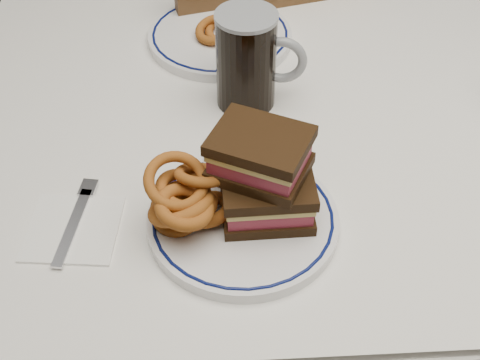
{
  "coord_description": "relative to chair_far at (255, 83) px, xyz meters",
  "views": [
    {
      "loc": [
        -0.21,
        -0.84,
        1.44
      ],
      "look_at": [
        -0.17,
        -0.21,
        0.83
      ],
      "focal_mm": 50.0,
      "sensor_mm": 36.0,
      "label": 1
    }
  ],
  "objects": [
    {
      "name": "dining_table",
      "position": [
        0.1,
        -0.48,
        0.17
      ],
      "size": [
        1.27,
        0.87,
        0.75
      ],
      "color": "white",
      "rests_on": "floor"
    },
    {
      "name": "chair_far",
      "position": [
        0.0,
        0.0,
        0.0
      ],
      "size": [
        0.49,
        0.49,
        0.88
      ],
      "color": "#4E2C19",
      "rests_on": "floor"
    },
    {
      "name": "main_plate",
      "position": [
        -0.07,
        -0.7,
        0.28
      ],
      "size": [
        0.26,
        0.26,
        0.02
      ],
      "color": "white",
      "rests_on": "dining_table"
    },
    {
      "name": "reuben_sandwich",
      "position": [
        -0.04,
        -0.69,
        0.35
      ],
      "size": [
        0.15,
        0.14,
        0.13
      ],
      "color": "black",
      "rests_on": "main_plate"
    },
    {
      "name": "onion_rings_main",
      "position": [
        -0.15,
        -0.7,
        0.33
      ],
      "size": [
        0.12,
        0.12,
        0.12
      ],
      "color": "brown",
      "rests_on": "main_plate"
    },
    {
      "name": "ketchup_ramekin",
      "position": [
        -0.1,
        -0.62,
        0.31
      ],
      "size": [
        0.06,
        0.06,
        0.03
      ],
      "color": "silver",
      "rests_on": "main_plate"
    },
    {
      "name": "beer_mug",
      "position": [
        -0.05,
        -0.42,
        0.36
      ],
      "size": [
        0.15,
        0.1,
        0.16
      ],
      "color": "black",
      "rests_on": "dining_table"
    },
    {
      "name": "far_plate",
      "position": [
        -0.09,
        -0.24,
        0.28
      ],
      "size": [
        0.27,
        0.27,
        0.02
      ],
      "color": "white",
      "rests_on": "dining_table"
    },
    {
      "name": "onion_rings_far",
      "position": [
        -0.09,
        -0.25,
        0.3
      ],
      "size": [
        0.09,
        0.09,
        0.05
      ],
      "color": "brown",
      "rests_on": "far_plate"
    },
    {
      "name": "napkin_fork",
      "position": [
        -0.3,
        -0.69,
        0.27
      ],
      "size": [
        0.14,
        0.17,
        0.01
      ],
      "color": "white",
      "rests_on": "dining_table"
    }
  ]
}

